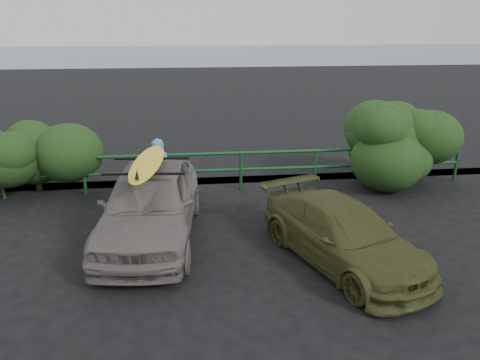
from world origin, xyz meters
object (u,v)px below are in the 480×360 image
object	(u,v)px
olive_vehicle	(343,234)
man	(159,172)
sedan	(150,203)
guardrail	(203,172)
surfboard	(148,163)

from	to	relation	value
olive_vehicle	man	distance (m)	4.76
sedan	guardrail	bearing A→B (deg)	71.85
guardrail	olive_vehicle	distance (m)	4.78
sedan	man	world-z (taller)	man
man	guardrail	bearing A→B (deg)	-147.37
olive_vehicle	surfboard	xyz separation A→B (m)	(-3.55, 1.43, 1.06)
guardrail	man	xyz separation A→B (m)	(-1.07, -0.88, 0.31)
sedan	man	bearing A→B (deg)	92.43
guardrail	sedan	world-z (taller)	sedan
olive_vehicle	sedan	bearing A→B (deg)	137.89
sedan	olive_vehicle	size ratio (longest dim) A/B	1.16
olive_vehicle	surfboard	size ratio (longest dim) A/B	1.44
olive_vehicle	surfboard	distance (m)	3.97
guardrail	man	size ratio (longest dim) A/B	8.44
guardrail	sedan	bearing A→B (deg)	-113.09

